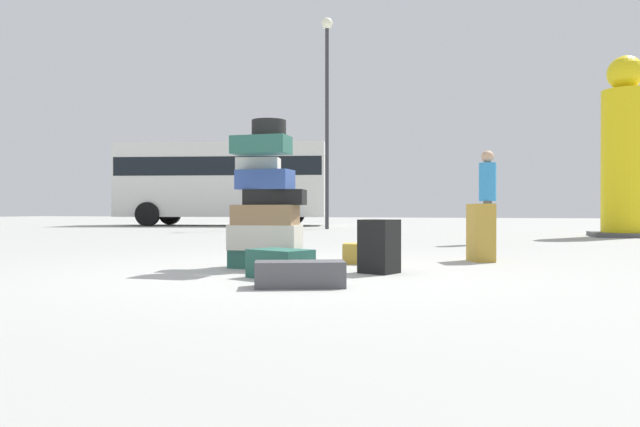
{
  "coord_description": "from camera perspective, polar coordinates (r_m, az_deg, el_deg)",
  "views": [
    {
      "loc": [
        1.91,
        -5.23,
        0.61
      ],
      "look_at": [
        -0.32,
        2.2,
        0.56
      ],
      "focal_mm": 32.07,
      "sensor_mm": 36.0,
      "label": 1
    }
  ],
  "objects": [
    {
      "name": "ground_plane",
      "position": [
        5.6,
        -3.38,
        -5.91
      ],
      "size": [
        80.0,
        80.0,
        0.0
      ],
      "primitive_type": "plane",
      "color": "#9E9E99"
    },
    {
      "name": "suitcase_tower",
      "position": [
        6.0,
        -5.35,
        0.62
      ],
      "size": [
        0.85,
        0.69,
        1.54
      ],
      "color": "#26594C",
      "rests_on": "ground"
    },
    {
      "name": "suitcase_teal_left_side",
      "position": [
        5.15,
        -3.97,
        -5.02
      ],
      "size": [
        0.63,
        0.54,
        0.26
      ],
      "primitive_type": "cube",
      "rotation": [
        0.0,
        0.0,
        -0.41
      ],
      "color": "#26594C",
      "rests_on": "ground"
    },
    {
      "name": "suitcase_charcoal_behind_tower",
      "position": [
        4.54,
        -2.01,
        -6.07
      ],
      "size": [
        0.76,
        0.52,
        0.21
      ],
      "primitive_type": "cube",
      "rotation": [
        0.0,
        0.0,
        0.37
      ],
      "color": "#4C4C51",
      "rests_on": "ground"
    },
    {
      "name": "suitcase_tan_white_trunk",
      "position": [
        7.03,
        15.75,
        -1.85
      ],
      "size": [
        0.35,
        0.43,
        0.68
      ],
      "primitive_type": "cube",
      "rotation": [
        0.0,
        0.0,
        0.34
      ],
      "color": "#B28C33",
      "rests_on": "ground"
    },
    {
      "name": "suitcase_black_foreground_far",
      "position": [
        5.55,
        5.92,
        -3.28
      ],
      "size": [
        0.4,
        0.39,
        0.52
      ],
      "primitive_type": "cube",
      "rotation": [
        0.0,
        0.0,
        -0.38
      ],
      "color": "black",
      "rests_on": "ground"
    },
    {
      "name": "suitcase_tan_right_side",
      "position": [
        6.53,
        4.64,
        -4.0
      ],
      "size": [
        0.54,
        0.38,
        0.23
      ],
      "primitive_type": "cube",
      "rotation": [
        0.0,
        0.0,
        0.12
      ],
      "color": "#B28C33",
      "rests_on": "ground"
    },
    {
      "name": "person_bearded_onlooker",
      "position": [
        10.57,
        16.38,
        2.39
      ],
      "size": [
        0.3,
        0.34,
        1.67
      ],
      "rotation": [
        0.0,
        0.0,
        -1.71
      ],
      "color": "brown",
      "rests_on": "ground"
    },
    {
      "name": "yellow_dummy_statue",
      "position": [
        14.73,
        28.14,
        5.05
      ],
      "size": [
        1.4,
        1.4,
        4.1
      ],
      "color": "yellow",
      "rests_on": "ground"
    },
    {
      "name": "parked_bus",
      "position": [
        22.71,
        -9.54,
        3.44
      ],
      "size": [
        8.36,
        4.18,
        3.15
      ],
      "rotation": [
        0.0,
        0.0,
        0.22
      ],
      "color": "silver",
      "rests_on": "ground"
    },
    {
      "name": "lamp_post",
      "position": [
        18.57,
        0.7,
        11.92
      ],
      "size": [
        0.36,
        0.36,
        6.73
      ],
      "color": "#333338",
      "rests_on": "ground"
    }
  ]
}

